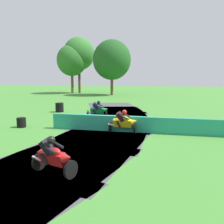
% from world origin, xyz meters
% --- Properties ---
extents(ground_plane, '(120.00, 120.00, 0.00)m').
position_xyz_m(ground_plane, '(0.00, 0.00, 0.00)').
color(ground_plane, '#428433').
extents(track_asphalt, '(8.63, 30.12, 0.01)m').
position_xyz_m(track_asphalt, '(-0.86, 0.02, 0.00)').
color(track_asphalt, '#47474C').
rests_on(track_asphalt, ground).
extents(safety_barrier, '(17.69, 0.79, 0.90)m').
position_xyz_m(safety_barrier, '(5.49, -0.15, 0.45)').
color(safety_barrier, '#239375').
rests_on(safety_barrier, ground).
extents(motorcycle_lead_red, '(1.68, 1.19, 1.43)m').
position_xyz_m(motorcycle_lead_red, '(-0.29, -6.77, 0.64)').
color(motorcycle_lead_red, black).
rests_on(motorcycle_lead_red, ground).
extents(motorcycle_chase_yellow, '(1.68, 0.82, 1.43)m').
position_xyz_m(motorcycle_chase_yellow, '(1.02, -0.48, 0.64)').
color(motorcycle_chase_yellow, black).
rests_on(motorcycle_chase_yellow, ground).
extents(motorcycle_trailing_green, '(1.70, 0.99, 1.43)m').
position_xyz_m(motorcycle_trailing_green, '(-1.57, 3.88, 0.64)').
color(motorcycle_trailing_green, black).
rests_on(motorcycle_trailing_green, ground).
extents(tire_stack_mid_a, '(0.56, 0.56, 0.60)m').
position_xyz_m(tire_stack_mid_a, '(-5.45, -0.12, 0.30)').
color(tire_stack_mid_a, black).
rests_on(tire_stack_mid_a, ground).
extents(tire_stack_mid_b, '(0.70, 0.70, 0.80)m').
position_xyz_m(tire_stack_mid_b, '(-5.72, 6.42, 0.40)').
color(tire_stack_mid_b, black).
rests_on(tire_stack_mid_b, ground).
extents(tree_far_left, '(5.50, 5.50, 9.81)m').
position_xyz_m(tree_far_left, '(-11.48, 28.96, 6.90)').
color(tree_far_left, brown).
rests_on(tree_far_left, ground).
extents(tree_far_right, '(5.18, 5.18, 8.46)m').
position_xyz_m(tree_far_right, '(-12.46, 27.97, 5.73)').
color(tree_far_right, brown).
rests_on(tree_far_right, ground).
extents(tree_mid_rise, '(6.02, 6.02, 8.75)m').
position_xyz_m(tree_mid_rise, '(-4.88, 25.56, 5.58)').
color(tree_mid_rise, brown).
rests_on(tree_mid_rise, ground).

